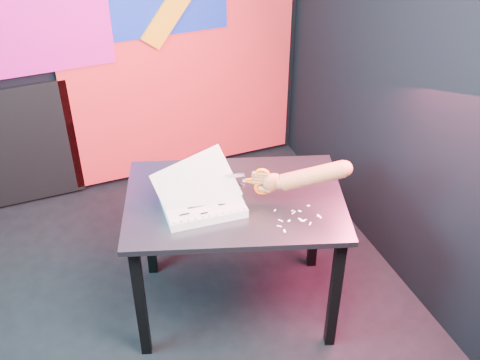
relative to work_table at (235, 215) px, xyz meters
name	(u,v)px	position (x,y,z in m)	size (l,w,h in m)	color
room	(122,120)	(-0.51, -0.09, 0.70)	(3.01, 3.01, 2.71)	black
backdrop	(89,64)	(-0.45, 1.38, 0.31)	(2.88, 0.05, 2.08)	red
work_table	(235,215)	(0.00, 0.00, 0.00)	(1.25, 1.01, 0.75)	black
printout_stack	(203,203)	(-0.17, -0.01, 0.13)	(0.42, 0.30, 0.29)	white
scissors	(258,181)	(0.09, -0.07, 0.23)	(0.24, 0.14, 0.15)	#B0B3BA
hand_forearm	(306,177)	(0.29, -0.18, 0.28)	(0.41, 0.26, 0.20)	#B36A3E
paper_clippings	(298,218)	(0.22, -0.26, 0.10)	(0.22, 0.17, 0.00)	white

